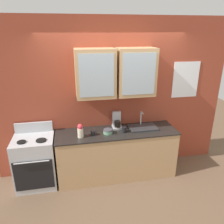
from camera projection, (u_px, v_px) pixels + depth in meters
The scene contains 10 objects.
ground_plane at pixel (116, 174), 4.12m from camera, with size 10.00×10.00×0.00m, color brown.
back_wall_unit at pixel (114, 92), 3.87m from camera, with size 4.22×0.48×2.77m.
counter at pixel (117, 153), 3.97m from camera, with size 2.11×0.62×0.88m.
stove_range at pixel (36, 161), 3.71m from camera, with size 0.66×0.60×1.06m.
sink_faucet at pixel (143, 127), 3.93m from camera, with size 0.50×0.32×0.28m.
bowl_stack at pixel (108, 131), 3.73m from camera, with size 0.16×0.16×0.07m.
vase at pixel (80, 131), 3.58m from camera, with size 0.10×0.10×0.23m.
cup_near_sink at pixel (124, 130), 3.77m from camera, with size 0.12×0.09×0.10m.
cup_near_bowls at pixel (93, 133), 3.66m from camera, with size 0.10×0.07×0.08m.
coffee_maker at pixel (117, 122), 3.94m from camera, with size 0.17×0.20×0.29m.
Camera 1 is at (-0.75, -3.37, 2.54)m, focal length 35.15 mm.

